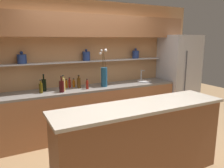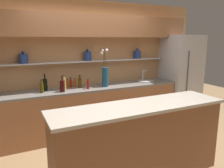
% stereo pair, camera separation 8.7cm
% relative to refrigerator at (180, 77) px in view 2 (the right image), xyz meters
% --- Properties ---
extents(ground_plane, '(12.00, 12.00, 0.00)m').
position_rel_refrigerator_xyz_m(ground_plane, '(-2.20, -1.20, -0.97)').
color(ground_plane, olive).
extents(back_wall_unit, '(5.20, 0.44, 2.60)m').
position_rel_refrigerator_xyz_m(back_wall_unit, '(-2.21, 0.33, 0.58)').
color(back_wall_unit, tan).
rests_on(back_wall_unit, ground_plane).
extents(back_counter_unit, '(3.69, 0.62, 0.92)m').
position_rel_refrigerator_xyz_m(back_counter_unit, '(-2.26, 0.04, -0.51)').
color(back_counter_unit, '#99603D').
rests_on(back_counter_unit, ground_plane).
extents(island_counter, '(2.35, 0.61, 1.02)m').
position_rel_refrigerator_xyz_m(island_counter, '(-2.20, -1.65, -0.45)').
color(island_counter, brown).
rests_on(island_counter, ground_plane).
extents(refrigerator, '(0.79, 0.73, 1.93)m').
position_rel_refrigerator_xyz_m(refrigerator, '(0.00, 0.00, 0.00)').
color(refrigerator, '#B7B7BC').
rests_on(refrigerator, ground_plane).
extents(flower_vase, '(0.14, 0.17, 0.74)m').
position_rel_refrigerator_xyz_m(flower_vase, '(-1.97, -0.03, 0.18)').
color(flower_vase, navy).
rests_on(flower_vase, back_counter_unit).
extents(sink_fixture, '(0.33, 0.33, 0.25)m').
position_rel_refrigerator_xyz_m(sink_fixture, '(-0.96, 0.05, -0.03)').
color(sink_fixture, '#B7B7BC').
rests_on(sink_fixture, back_counter_unit).
extents(bottle_spirit_0, '(0.06, 0.06, 0.29)m').
position_rel_refrigerator_xyz_m(bottle_spirit_0, '(-2.79, -0.03, 0.08)').
color(bottle_spirit_0, tan).
rests_on(bottle_spirit_0, back_counter_unit).
extents(bottle_sauce_1, '(0.05, 0.05, 0.17)m').
position_rel_refrigerator_xyz_m(bottle_sauce_1, '(-2.52, 0.20, 0.02)').
color(bottle_sauce_1, '#9E4C0A').
rests_on(bottle_sauce_1, back_counter_unit).
extents(bottle_wine_2, '(0.09, 0.09, 0.29)m').
position_rel_refrigerator_xyz_m(bottle_wine_2, '(-2.84, -0.11, 0.06)').
color(bottle_wine_2, '#380C0C').
rests_on(bottle_wine_2, back_counter_unit).
extents(bottle_wine_3, '(0.08, 0.08, 0.31)m').
position_rel_refrigerator_xyz_m(bottle_wine_3, '(-3.10, 0.14, 0.07)').
color(bottle_wine_3, black).
rests_on(bottle_wine_3, back_counter_unit).
extents(bottle_sauce_4, '(0.05, 0.05, 0.17)m').
position_rel_refrigerator_xyz_m(bottle_sauce_4, '(-2.67, 0.21, 0.03)').
color(bottle_sauce_4, '#9E4C0A').
rests_on(bottle_sauce_4, back_counter_unit).
extents(bottle_sauce_5, '(0.05, 0.05, 0.19)m').
position_rel_refrigerator_xyz_m(bottle_sauce_5, '(-2.60, 0.21, 0.04)').
color(bottle_sauce_5, maroon).
rests_on(bottle_sauce_5, back_counter_unit).
extents(bottle_oil_6, '(0.06, 0.06, 0.24)m').
position_rel_refrigerator_xyz_m(bottle_oil_6, '(-3.18, -0.01, 0.05)').
color(bottle_oil_6, '#47380A').
rests_on(bottle_oil_6, back_counter_unit).
extents(bottle_sauce_7, '(0.05, 0.05, 0.19)m').
position_rel_refrigerator_xyz_m(bottle_sauce_7, '(-2.35, -0.08, 0.04)').
color(bottle_sauce_7, maroon).
rests_on(bottle_sauce_7, back_counter_unit).
extents(bottle_spirit_8, '(0.07, 0.07, 0.25)m').
position_rel_refrigerator_xyz_m(bottle_spirit_8, '(-2.46, 0.08, 0.06)').
color(bottle_spirit_8, '#4C2D0C').
rests_on(bottle_spirit_8, back_counter_unit).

